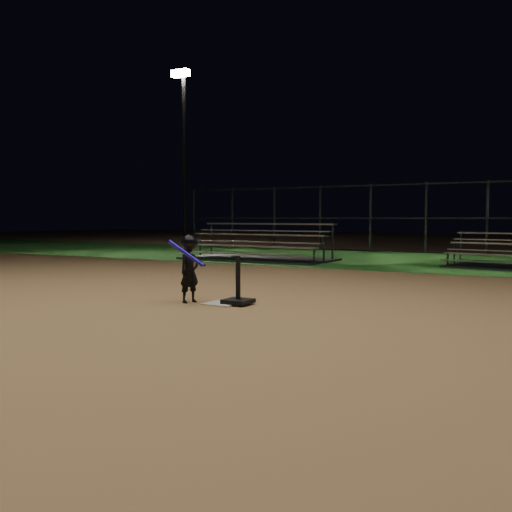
{
  "coord_description": "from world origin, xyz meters",
  "views": [
    {
      "loc": [
        4.38,
        -6.67,
        1.27
      ],
      "look_at": [
        0.0,
        1.0,
        0.65
      ],
      "focal_mm": 38.54,
      "sensor_mm": 36.0,
      "label": 1
    }
  ],
  "objects_px": {
    "batting_tee": "(238,295)",
    "child_batter": "(189,266)",
    "light_pole_left": "(184,142)",
    "bleacher_left": "(257,252)",
    "home_plate": "(222,304)"
  },
  "relations": [
    {
      "from": "child_batter",
      "to": "bleacher_left",
      "type": "relative_size",
      "value": 0.22
    },
    {
      "from": "bleacher_left",
      "to": "light_pole_left",
      "type": "height_order",
      "value": "light_pole_left"
    },
    {
      "from": "home_plate",
      "to": "bleacher_left",
      "type": "bearing_deg",
      "value": 116.13
    },
    {
      "from": "light_pole_left",
      "to": "bleacher_left",
      "type": "bearing_deg",
      "value": -41.64
    },
    {
      "from": "child_batter",
      "to": "light_pole_left",
      "type": "height_order",
      "value": "light_pole_left"
    },
    {
      "from": "batting_tee",
      "to": "bleacher_left",
      "type": "height_order",
      "value": "bleacher_left"
    },
    {
      "from": "light_pole_left",
      "to": "batting_tee",
      "type": "bearing_deg",
      "value": -50.56
    },
    {
      "from": "child_batter",
      "to": "bleacher_left",
      "type": "height_order",
      "value": "bleacher_left"
    },
    {
      "from": "batting_tee",
      "to": "light_pole_left",
      "type": "xyz_separation_m",
      "value": [
        -12.22,
        14.86,
        4.8
      ]
    },
    {
      "from": "home_plate",
      "to": "light_pole_left",
      "type": "height_order",
      "value": "light_pole_left"
    },
    {
      "from": "home_plate",
      "to": "light_pole_left",
      "type": "distance_m",
      "value": 19.79
    },
    {
      "from": "bleacher_left",
      "to": "batting_tee",
      "type": "bearing_deg",
      "value": -60.68
    },
    {
      "from": "home_plate",
      "to": "batting_tee",
      "type": "distance_m",
      "value": 0.27
    },
    {
      "from": "batting_tee",
      "to": "child_batter",
      "type": "bearing_deg",
      "value": -166.84
    },
    {
      "from": "home_plate",
      "to": "batting_tee",
      "type": "xyz_separation_m",
      "value": [
        0.22,
        0.08,
        0.13
      ]
    }
  ]
}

